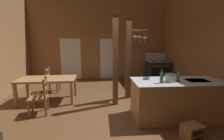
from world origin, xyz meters
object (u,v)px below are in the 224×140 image
step_stool (192,131)px  dining_table (48,81)px  stove_range (158,70)px  bottle_short_on_counter (178,77)px  ladderback_chair_by_post (40,97)px  mixing_bowl_on_counter (146,78)px  stockpot_on_counter (170,78)px  ladderback_chair_near_window (52,80)px  bottle_tall_on_counter (162,77)px  kitchen_island (177,99)px

step_stool → dining_table: bearing=142.5°
stove_range → bottle_short_on_counter: size_ratio=4.77×
dining_table → ladderback_chair_by_post: (0.04, -0.91, -0.20)m
mixing_bowl_on_counter → stockpot_on_counter: bearing=-32.7°
step_stool → mixing_bowl_on_counter: mixing_bowl_on_counter is taller
ladderback_chair_near_window → stockpot_on_counter: bearing=-38.5°
mixing_bowl_on_counter → bottle_short_on_counter: 0.72m
step_stool → ladderback_chair_by_post: ladderback_chair_by_post is taller
stockpot_on_counter → bottle_tall_on_counter: size_ratio=0.98×
ladderback_chair_by_post → stockpot_on_counter: bearing=-13.6°
stove_range → mixing_bowl_on_counter: bearing=-119.1°
dining_table → bottle_tall_on_counter: bottle_tall_on_counter is taller
bottle_short_on_counter → stockpot_on_counter: bearing=171.7°
stockpot_on_counter → bottle_short_on_counter: bottle_short_on_counter is taller
bottle_tall_on_counter → bottle_short_on_counter: size_ratio=1.13×
stove_range → dining_table: stove_range is taller
mixing_bowl_on_counter → bottle_tall_on_counter: bearing=-61.1°
bottle_tall_on_counter → ladderback_chair_by_post: bearing=163.8°
kitchen_island → bottle_tall_on_counter: bottle_tall_on_counter is taller
kitchen_island → bottle_short_on_counter: bearing=-124.3°
step_stool → ladderback_chair_near_window: ladderback_chair_near_window is taller
dining_table → mixing_bowl_on_counter: bearing=-26.9°
step_stool → stockpot_on_counter: 1.17m
stove_range → bottle_tall_on_counter: size_ratio=4.22×
ladderback_chair_near_window → bottle_short_on_counter: bearing=-37.3°
kitchen_island → ladderback_chair_by_post: (-3.37, 0.69, -0.01)m
stove_range → mixing_bowl_on_counter: 4.28m
dining_table → bottle_tall_on_counter: size_ratio=5.55×
ladderback_chair_near_window → bottle_short_on_counter: bottle_short_on_counter is taller
ladderback_chair_near_window → dining_table: bearing=-82.8°
stove_range → step_stool: size_ratio=3.26×
ladderback_chair_near_window → stockpot_on_counter: stockpot_on_counter is taller
ladderback_chair_by_post → mixing_bowl_on_counter: bearing=-9.8°
step_stool → stove_range: bearing=72.2°
ladderback_chair_near_window → ladderback_chair_by_post: (0.16, -1.85, 0.00)m
dining_table → kitchen_island: bearing=-25.2°
stove_range → dining_table: size_ratio=0.76×
ladderback_chair_by_post → step_stool: bearing=-26.2°
ladderback_chair_by_post → bottle_short_on_counter: bearing=-13.3°
mixing_bowl_on_counter → bottle_short_on_counter: (0.64, -0.32, 0.08)m
dining_table → bottle_short_on_counter: bearing=-26.9°
stockpot_on_counter → ladderback_chair_near_window: bearing=141.5°
kitchen_island → bottle_tall_on_counter: 0.79m
ladderback_chair_near_window → mixing_bowl_on_counter: bearing=-39.3°
kitchen_island → stove_range: stove_range is taller
ladderback_chair_by_post → stove_range: bearing=34.5°
dining_table → stockpot_on_counter: size_ratio=5.65×
ladderback_chair_near_window → stockpot_on_counter: size_ratio=3.09×
kitchen_island → mixing_bowl_on_counter: 0.89m
step_stool → bottle_short_on_counter: 1.17m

